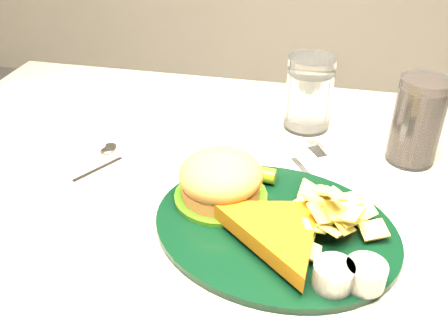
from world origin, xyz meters
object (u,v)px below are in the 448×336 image
at_px(cola_glass, 418,121).
at_px(fork_napkin, 311,175).
at_px(table, 231,332).
at_px(water_glass, 309,93).
at_px(dinner_plate, 276,208).

height_order(cola_glass, fork_napkin, cola_glass).
bearing_deg(table, cola_glass, 23.77).
height_order(table, water_glass, water_glass).
xyz_separation_m(table, water_glass, (0.10, 0.21, 0.44)).
bearing_deg(water_glass, fork_napkin, -82.70).
bearing_deg(table, fork_napkin, 14.35).
distance_m(water_glass, cola_glass, 0.20).
height_order(table, fork_napkin, fork_napkin).
xyz_separation_m(dinner_plate, cola_glass, (0.20, 0.24, 0.04)).
bearing_deg(fork_napkin, dinner_plate, -137.92).
height_order(water_glass, cola_glass, cola_glass).
xyz_separation_m(table, cola_glass, (0.28, 0.12, 0.45)).
relative_size(table, fork_napkin, 7.31).
height_order(table, cola_glass, cola_glass).
height_order(dinner_plate, fork_napkin, dinner_plate).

